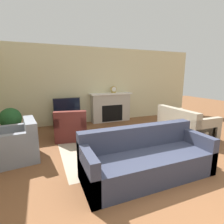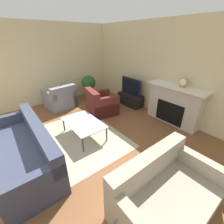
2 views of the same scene
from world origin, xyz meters
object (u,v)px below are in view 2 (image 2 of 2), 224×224
Objects in this scene: coffee_table at (84,123)px; mantel_clock at (183,82)px; armchair_accent at (101,105)px; couch_loveseat at (165,196)px; tv at (131,86)px; couch_sectional at (26,151)px; armchair_by_window at (61,99)px; potted_plant at (89,84)px.

mantel_clock reaches higher than coffee_table.
mantel_clock is (1.83, 1.33, 0.90)m from armchair_accent.
mantel_clock is (-1.23, 2.34, 0.91)m from couch_loveseat.
mantel_clock is (1.75, 0.10, 0.51)m from tv.
couch_sectional reaches higher than coffee_table.
couch_loveseat is 4.32m from armchair_by_window.
couch_sectional is at bearing -77.01° from tv.
couch_sectional is 3.89m from mantel_clock.
couch_loveseat is 4.78m from potted_plant.
armchair_accent is (1.25, 0.84, 0.00)m from armchair_by_window.
potted_plant is (-4.55, 1.45, 0.26)m from couch_loveseat.
couch_sectional is 2.51m from armchair_accent.
mantel_clock reaches higher than tv.
mantel_clock is (0.92, 3.66, 0.91)m from couch_sectional.
mantel_clock is (3.31, 0.89, 0.65)m from potted_plant.
couch_loveseat is at bearing 0.16° from coffee_table.
armchair_accent is 2.44m from mantel_clock.
armchair_accent is (-3.07, 1.02, 0.01)m from couch_loveseat.
couch_loveseat is 2.80m from mantel_clock.
armchair_accent is at bearing 111.23° from couch_sectional.
potted_plant is at bearing -177.08° from armchair_by_window.
tv reaches higher than armchair_by_window.
potted_plant is (-0.23, 1.27, 0.25)m from armchair_by_window.
armchair_by_window is at bearing 87.59° from couch_loveseat.
coffee_table is (-0.15, 1.31, 0.07)m from couch_sectional.
couch_loveseat reaches higher than coffee_table.
armchair_accent is at bearing -16.44° from potted_plant.
mantel_clock is at bearing 75.83° from couch_sectional.
mantel_clock is at bearing 65.52° from coffee_table.
coffee_table is (0.76, -1.02, 0.06)m from armchair_accent.
potted_plant is (-1.48, 0.44, 0.25)m from armchair_accent.
couch_sectional and couch_loveseat have the same top height.
coffee_table is at bearing -33.06° from potted_plant.
potted_plant is at bearing -164.95° from mantel_clock.
couch_loveseat is at bearing -62.27° from mantel_clock.
tv is 0.79× the size of coffee_table.
potted_plant is 3.61× the size of mantel_clock.
armchair_by_window is (-2.16, 1.50, 0.01)m from couch_sectional.
potted_plant is at bearing 146.94° from coffee_table.
potted_plant reaches higher than couch_sectional.
couch_sectional and armchair_by_window have the same top height.
mantel_clock reaches higher than armchair_by_window.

